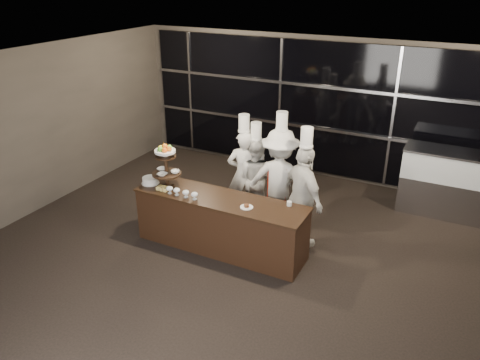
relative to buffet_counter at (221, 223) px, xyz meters
The scene contains 14 objects.
room 1.85m from the buffet_counter, 62.04° to the right, with size 10.00×10.00×10.00m.
window_wall 3.80m from the buffet_counter, 78.68° to the left, with size 8.60×0.10×2.80m.
buffet_counter is the anchor object (origin of this frame).
display_stand 1.33m from the buffet_counter, behind, with size 0.48×0.48×0.74m.
compotes 0.81m from the buffet_counter, 158.93° to the right, with size 0.58×0.11×0.12m.
layer_cake 1.41m from the buffet_counter, behind, with size 0.30×0.30×0.11m.
pastry_squares 1.10m from the buffet_counter, behind, with size 0.20×0.13×0.05m.
small_plate 0.70m from the buffet_counter, 11.00° to the right, with size 0.20×0.20×0.05m.
chef_cup 1.20m from the buffet_counter, 13.18° to the left, with size 0.08×0.08×0.07m, color white.
display_case 4.25m from the buffet_counter, 43.94° to the left, with size 1.51×0.66×1.24m.
chef_a 1.30m from the buffet_counter, 98.99° to the left, with size 0.71×0.63×1.93m.
chef_b 1.33m from the buffet_counter, 89.65° to the left, with size 0.74×0.58×1.80m.
chef_c 1.31m from the buffet_counter, 63.31° to the left, with size 1.26×0.84×2.11m.
chef_d 1.40m from the buffet_counter, 32.31° to the left, with size 1.06×0.97×2.04m.
Camera 1 is at (2.55, -4.36, 4.21)m, focal length 35.00 mm.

